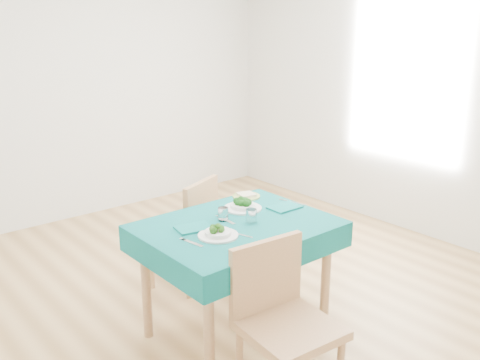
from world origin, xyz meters
TOP-DOWN VIEW (x-y plane):
  - room_shell at (0.00, 0.00)m, footprint 4.02×4.52m
  - table at (-0.42, -0.47)m, footprint 1.14×0.87m
  - chair_near at (-0.62, -1.14)m, footprint 0.50×0.54m
  - chair_far at (-0.31, 0.32)m, footprint 0.55×0.57m
  - bowl_near at (-0.63, -0.55)m, footprint 0.24×0.24m
  - bowl_far at (-0.22, -0.29)m, footprint 0.25×0.25m
  - fork_near at (-0.80, -0.54)m, footprint 0.05×0.17m
  - knife_near at (-0.52, -0.61)m, footprint 0.07×0.19m
  - fork_far at (-0.43, -0.38)m, footprint 0.03×0.18m
  - knife_far at (0.13, -0.41)m, footprint 0.07×0.21m
  - napkin_near at (-0.67, -0.37)m, footprint 0.23×0.18m
  - napkin_far at (0.01, -0.46)m, footprint 0.21×0.15m
  - tumbler_center at (-0.45, -0.37)m, footprint 0.06×0.06m
  - tumbler_side at (-0.34, -0.51)m, footprint 0.07×0.07m
  - side_plate at (-0.04, -0.11)m, footprint 0.20×0.20m
  - bread_slice at (-0.04, -0.11)m, footprint 0.13×0.13m

SIDE VIEW (x-z plane):
  - table at x=-0.42m, z-range 0.00..0.76m
  - chair_far at x=-0.31m, z-range 0.00..1.03m
  - chair_near at x=-0.62m, z-range 0.00..1.14m
  - fork_near at x=-0.80m, z-range 0.76..0.76m
  - knife_near at x=-0.52m, z-range 0.76..0.76m
  - fork_far at x=-0.43m, z-range 0.76..0.76m
  - knife_far at x=0.13m, z-range 0.76..0.76m
  - side_plate at x=-0.04m, z-range 0.76..0.77m
  - napkin_far at x=0.01m, z-range 0.76..0.77m
  - napkin_near at x=-0.67m, z-range 0.76..0.77m
  - bread_slice at x=-0.04m, z-range 0.77..0.78m
  - bowl_near at x=-0.63m, z-range 0.76..0.83m
  - bowl_far at x=-0.22m, z-range 0.76..0.83m
  - tumbler_center at x=-0.45m, z-range 0.76..0.84m
  - tumbler_side at x=-0.34m, z-range 0.76..0.84m
  - room_shell at x=0.00m, z-range -0.02..2.71m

